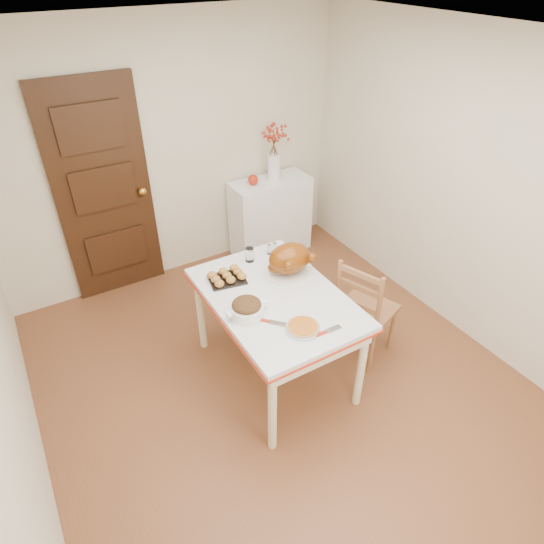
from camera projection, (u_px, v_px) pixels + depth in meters
floor at (281, 383)px, 3.79m from camera, size 3.50×4.00×0.00m
ceiling at (287, 42)px, 2.35m from camera, size 3.50×4.00×0.00m
wall_back at (173, 155)px, 4.48m from camera, size 3.50×0.00×2.50m
wall_right at (467, 193)px, 3.80m from camera, size 0.00×4.00×2.50m
door_back at (104, 194)px, 4.29m from camera, size 0.85×0.06×2.06m
sideboard at (270, 217)px, 5.19m from camera, size 0.86×0.38×0.86m
kitchen_table at (275, 336)px, 3.66m from camera, size 0.91×1.33×0.80m
chair_oak at (367, 307)px, 3.83m from camera, size 0.54×0.54×0.95m
berry_vase at (274, 153)px, 4.80m from camera, size 0.30×0.30×0.58m
apple at (253, 180)px, 4.83m from camera, size 0.11×0.11×0.11m
turkey_platter at (290, 260)px, 3.59m from camera, size 0.42×0.34×0.25m
pumpkin_pie at (303, 327)px, 3.11m from camera, size 0.29×0.29×0.05m
stuffing_dish at (247, 308)px, 3.22m from camera, size 0.34×0.29×0.12m
rolls_tray at (227, 276)px, 3.56m from camera, size 0.30×0.26×0.07m
pie_server at (327, 331)px, 3.11m from camera, size 0.22×0.07×0.01m
carving_knife at (274, 322)px, 3.18m from camera, size 0.23×0.24×0.01m
drinking_glass at (250, 255)px, 3.77m from camera, size 0.08×0.08×0.12m
shaker_pair at (272, 248)px, 3.88m from camera, size 0.09×0.05×0.09m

